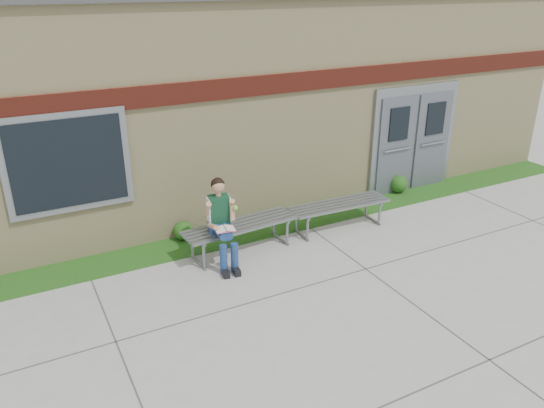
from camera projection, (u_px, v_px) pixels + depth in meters
ground at (331, 301)px, 7.73m from camera, size 80.00×80.00×0.00m
grass_strip at (254, 231)px, 9.84m from camera, size 16.00×0.80×0.02m
school_building at (186, 87)px, 11.77m from camera, size 16.20×6.22×4.20m
bench_left at (241, 230)px, 8.96m from camera, size 2.04×0.72×0.52m
bench_right at (339, 209)px, 9.82m from camera, size 1.96×0.62×0.50m
girl at (222, 220)px, 8.46m from camera, size 0.50×0.86×1.44m
shrub_mid at (183, 231)px, 9.43m from camera, size 0.34×0.34×0.34m
shrub_east at (398, 184)px, 11.51m from camera, size 0.39×0.39×0.39m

